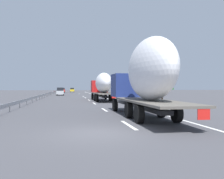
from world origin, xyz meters
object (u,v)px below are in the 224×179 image
object	(u,v)px
car_silver_hatch	(60,91)
car_yellow_coupe	(72,90)
truck_trailing	(145,76)
road_sign	(103,87)
car_red_compact	(63,90)
truck_lead	(102,85)

from	to	relation	value
car_silver_hatch	car_yellow_coupe	size ratio (longest dim) A/B	1.14
car_silver_hatch	car_yellow_coupe	bearing A→B (deg)	-4.64
truck_trailing	road_sign	xyz separation A→B (m)	(42.78, -3.10, -0.63)
car_yellow_coupe	road_sign	world-z (taller)	road_sign
road_sign	car_red_compact	bearing A→B (deg)	15.94
car_silver_hatch	road_sign	xyz separation A→B (m)	(-4.24, -10.10, 1.15)
car_yellow_coupe	car_red_compact	bearing A→B (deg)	160.32
car_red_compact	car_yellow_coupe	world-z (taller)	car_red_compact
car_silver_hatch	car_red_compact	size ratio (longest dim) A/B	1.16
car_red_compact	car_yellow_coupe	size ratio (longest dim) A/B	0.98
truck_lead	road_sign	distance (m)	22.27
truck_trailing	car_yellow_coupe	world-z (taller)	truck_trailing
car_red_compact	road_sign	world-z (taller)	road_sign
truck_lead	road_sign	xyz separation A→B (m)	(22.05, -3.10, -0.24)
truck_lead	car_red_compact	world-z (taller)	truck_lead
car_red_compact	truck_lead	bearing A→B (deg)	-172.90
truck_trailing	truck_lead	bearing A→B (deg)	-0.00
car_yellow_coupe	road_sign	size ratio (longest dim) A/B	1.35
truck_lead	truck_trailing	bearing A→B (deg)	180.00
truck_lead	truck_trailing	size ratio (longest dim) A/B	0.94
car_red_compact	car_yellow_coupe	xyz separation A→B (m)	(10.33, -3.69, -0.01)
truck_trailing	road_sign	bearing A→B (deg)	-4.14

